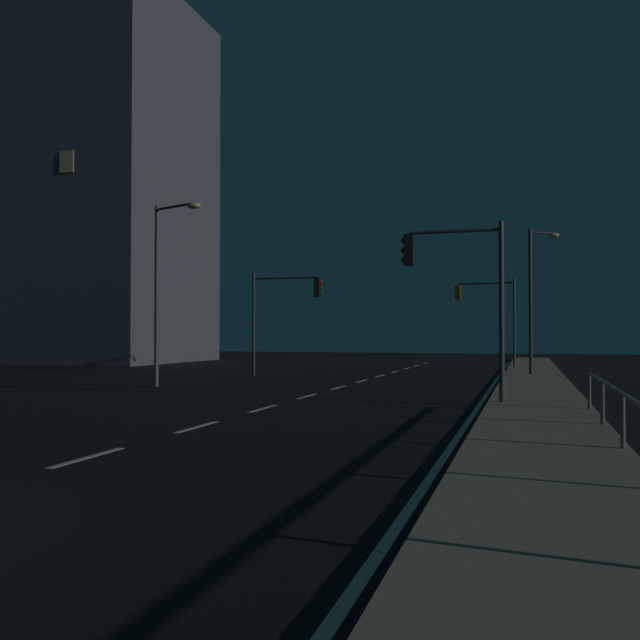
# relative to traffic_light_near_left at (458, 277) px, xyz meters

# --- Properties ---
(ground_plane) EXTENTS (112.00, 112.00, 0.00)m
(ground_plane) POSITION_rel_traffic_light_near_left_xyz_m (-5.24, 1.86, -3.86)
(ground_plane) COLOR black
(ground_plane) RESTS_ON ground
(sidewalk_right) EXTENTS (2.86, 77.00, 0.14)m
(sidewalk_right) POSITION_rel_traffic_light_near_left_xyz_m (2.29, 1.86, -3.79)
(sidewalk_right) COLOR gray
(sidewalk_right) RESTS_ON ground
(lane_markings_center) EXTENTS (0.14, 50.00, 0.01)m
(lane_markings_center) POSITION_rel_traffic_light_near_left_xyz_m (-5.24, 5.36, -3.86)
(lane_markings_center) COLOR silver
(lane_markings_center) RESTS_ON ground
(lane_edge_line) EXTENTS (0.14, 53.00, 0.01)m
(lane_edge_line) POSITION_rel_traffic_light_near_left_xyz_m (0.61, 6.86, -3.86)
(lane_edge_line) COLOR silver
(lane_edge_line) RESTS_ON ground
(traffic_light_near_left) EXTENTS (3.07, 0.35, 5.35)m
(traffic_light_near_left) POSITION_rel_traffic_light_near_left_xyz_m (0.00, 0.00, 0.00)
(traffic_light_near_left) COLOR #38383D
(traffic_light_near_left) RESTS_ON sidewalk_right
(traffic_light_mid_right) EXTENTS (3.75, 0.37, 5.28)m
(traffic_light_mid_right) POSITION_rel_traffic_light_near_left_xyz_m (-9.96, 11.85, -0.15)
(traffic_light_mid_right) COLOR #2D3033
(traffic_light_mid_right) RESTS_ON ground
(traffic_light_overhead_east) EXTENTS (3.77, 0.59, 5.48)m
(traffic_light_overhead_east) POSITION_rel_traffic_light_near_left_xyz_m (-0.35, 23.16, 0.12)
(traffic_light_overhead_east) COLOR #38383D
(traffic_light_overhead_east) RESTS_ON sidewalk_right
(street_lamp_corner) EXTENTS (1.53, 1.04, 7.33)m
(street_lamp_corner) POSITION_rel_traffic_light_near_left_xyz_m (2.37, 15.26, 0.66)
(street_lamp_corner) COLOR #2D3033
(street_lamp_corner) RESTS_ON sidewalk_right
(street_lamp_mid_block) EXTENTS (2.42, 1.02, 7.36)m
(street_lamp_mid_block) POSITION_rel_traffic_light_near_left_xyz_m (-11.98, 3.42, 0.60)
(street_lamp_mid_block) COLOR #4C4C51
(street_lamp_mid_block) RESTS_ON ground
(barrier_fence) EXTENTS (0.09, 16.51, 0.98)m
(barrier_fence) POSITION_rel_traffic_light_near_left_xyz_m (3.57, -9.43, -2.98)
(barrier_fence) COLOR #59595E
(barrier_fence) RESTS_ON sidewalk_right
(building_distant) EXTENTS (23.66, 13.57, 27.93)m
(building_distant) POSITION_rel_traffic_light_near_left_xyz_m (-34.96, 25.13, 10.10)
(building_distant) COLOR #4C515B
(building_distant) RESTS_ON ground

